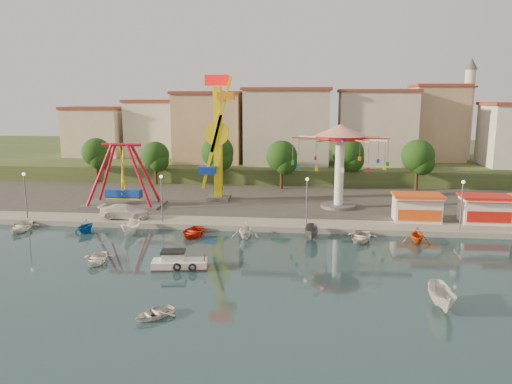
# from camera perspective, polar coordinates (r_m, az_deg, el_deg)

# --- Properties ---
(ground) EXTENTS (200.00, 200.00, 0.00)m
(ground) POSITION_cam_1_polar(r_m,az_deg,el_deg) (42.95, -5.30, -8.73)
(ground) COLOR #15323C
(ground) RESTS_ON ground
(quay_deck) EXTENTS (200.00, 100.00, 0.60)m
(quay_deck) POSITION_cam_1_polar(r_m,az_deg,el_deg) (102.90, 1.61, 3.05)
(quay_deck) COLOR #9E998E
(quay_deck) RESTS_ON ground
(asphalt_pad) EXTENTS (90.00, 28.00, 0.01)m
(asphalt_pad) POSITION_cam_1_polar(r_m,az_deg,el_deg) (71.43, -0.50, -0.21)
(asphalt_pad) COLOR #4C4944
(asphalt_pad) RESTS_ON quay_deck
(hill_terrace) EXTENTS (200.00, 60.00, 3.00)m
(hill_terrace) POSITION_cam_1_polar(r_m,az_deg,el_deg) (107.69, 1.83, 4.05)
(hill_terrace) COLOR #384C26
(hill_terrace) RESTS_ON ground
(pirate_ship_ride) EXTENTS (10.00, 5.00, 8.00)m
(pirate_ship_ride) POSITION_cam_1_polar(r_m,az_deg,el_deg) (65.36, -14.97, 1.74)
(pirate_ship_ride) COLOR #59595E
(pirate_ship_ride) RESTS_ON quay_deck
(kamikaze_tower) EXTENTS (4.00, 3.10, 16.50)m
(kamikaze_tower) POSITION_cam_1_polar(r_m,az_deg,el_deg) (66.19, -4.30, 5.86)
(kamikaze_tower) COLOR #59595E
(kamikaze_tower) RESTS_ON quay_deck
(wave_swinger) EXTENTS (11.60, 11.60, 10.40)m
(wave_swinger) POSITION_cam_1_polar(r_m,az_deg,el_deg) (62.37, 9.59, 5.06)
(wave_swinger) COLOR #59595E
(wave_swinger) RESTS_ON quay_deck
(booth_left) EXTENTS (5.40, 3.78, 3.08)m
(booth_left) POSITION_cam_1_polar(r_m,az_deg,el_deg) (58.63, 17.91, -1.67)
(booth_left) COLOR white
(booth_left) RESTS_ON quay_deck
(booth_mid) EXTENTS (5.40, 3.78, 3.08)m
(booth_mid) POSITION_cam_1_polar(r_m,az_deg,el_deg) (60.53, 24.67, -1.76)
(booth_mid) COLOR white
(booth_mid) RESTS_ON quay_deck
(lamp_post_0) EXTENTS (0.14, 0.14, 5.00)m
(lamp_post_0) POSITION_cam_1_polar(r_m,az_deg,el_deg) (62.75, -24.83, -0.48)
(lamp_post_0) COLOR #59595E
(lamp_post_0) RESTS_ON quay_deck
(lamp_post_1) EXTENTS (0.14, 0.14, 5.00)m
(lamp_post_1) POSITION_cam_1_polar(r_m,az_deg,el_deg) (56.21, -10.71, -0.87)
(lamp_post_1) COLOR #59595E
(lamp_post_1) RESTS_ON quay_deck
(lamp_post_2) EXTENTS (0.14, 0.14, 5.00)m
(lamp_post_2) POSITION_cam_1_polar(r_m,az_deg,el_deg) (53.79, 5.83, -1.27)
(lamp_post_2) COLOR #59595E
(lamp_post_2) RESTS_ON quay_deck
(lamp_post_3) EXTENTS (0.14, 0.14, 5.00)m
(lamp_post_3) POSITION_cam_1_polar(r_m,az_deg,el_deg) (56.03, 22.42, -1.56)
(lamp_post_3) COLOR #59595E
(lamp_post_3) RESTS_ON quay_deck
(tree_0) EXTENTS (4.60, 4.60, 7.19)m
(tree_0) POSITION_cam_1_polar(r_m,az_deg,el_deg) (84.37, -17.79, 4.33)
(tree_0) COLOR #382314
(tree_0) RESTS_ON quay_deck
(tree_1) EXTENTS (4.35, 4.35, 6.80)m
(tree_1) POSITION_cam_1_polar(r_m,az_deg,el_deg) (80.16, -11.43, 4.12)
(tree_1) COLOR #382314
(tree_1) RESTS_ON quay_deck
(tree_2) EXTENTS (5.02, 5.02, 7.85)m
(tree_2) POSITION_cam_1_polar(r_m,az_deg,el_deg) (77.21, -4.44, 4.59)
(tree_2) COLOR #382314
(tree_2) RESTS_ON quay_deck
(tree_3) EXTENTS (4.68, 4.68, 7.32)m
(tree_3) POSITION_cam_1_polar(r_m,az_deg,el_deg) (74.60, 2.95, 4.10)
(tree_3) COLOR #382314
(tree_3) RESTS_ON quay_deck
(tree_4) EXTENTS (4.86, 4.86, 7.60)m
(tree_4) POSITION_cam_1_polar(r_m,az_deg,el_deg) (77.64, 10.49, 4.35)
(tree_4) COLOR #382314
(tree_4) RESTS_ON quay_deck
(tree_5) EXTENTS (4.83, 4.83, 7.54)m
(tree_5) POSITION_cam_1_polar(r_m,az_deg,el_deg) (77.24, 18.02, 3.93)
(tree_5) COLOR #382314
(tree_5) RESTS_ON quay_deck
(building_0) EXTENTS (9.26, 9.53, 11.87)m
(building_0) POSITION_cam_1_polar(r_m,az_deg,el_deg) (95.41, -19.77, 7.01)
(building_0) COLOR beige
(building_0) RESTS_ON hill_terrace
(building_1) EXTENTS (12.33, 9.01, 8.63)m
(building_1) POSITION_cam_1_polar(r_m,az_deg,el_deg) (95.94, -11.79, 6.47)
(building_1) COLOR silver
(building_1) RESTS_ON hill_terrace
(building_2) EXTENTS (11.95, 9.28, 11.23)m
(building_2) POSITION_cam_1_polar(r_m,az_deg,el_deg) (93.20, -3.94, 7.35)
(building_2) COLOR tan
(building_2) RESTS_ON hill_terrace
(building_3) EXTENTS (12.59, 10.50, 9.20)m
(building_3) POSITION_cam_1_polar(r_m,az_deg,el_deg) (88.69, 4.56, 6.50)
(building_3) COLOR beige
(building_3) RESTS_ON hill_terrace
(building_4) EXTENTS (10.75, 9.23, 9.24)m
(building_4) POSITION_cam_1_polar(r_m,az_deg,el_deg) (92.67, 13.03, 6.46)
(building_4) COLOR beige
(building_4) RESTS_ON hill_terrace
(building_5) EXTENTS (12.77, 10.96, 11.21)m
(building_5) POSITION_cam_1_polar(r_m,az_deg,el_deg) (93.26, 21.38, 6.62)
(building_5) COLOR tan
(building_5) RESTS_ON hill_terrace
(minaret) EXTENTS (2.80, 2.80, 18.00)m
(minaret) POSITION_cam_1_polar(r_m,az_deg,el_deg) (97.61, 23.07, 8.99)
(minaret) COLOR silver
(minaret) RESTS_ON hill_terrace
(cabin_motorboat) EXTENTS (4.86, 2.47, 1.63)m
(cabin_motorboat) POSITION_cam_1_polar(r_m,az_deg,el_deg) (43.32, -8.87, -8.04)
(cabin_motorboat) COLOR white
(cabin_motorboat) RESTS_ON ground
(rowboat_a) EXTENTS (3.28, 4.13, 0.77)m
(rowboat_a) POSITION_cam_1_polar(r_m,az_deg,el_deg) (46.30, -17.81, -7.26)
(rowboat_a) COLOR white
(rowboat_a) RESTS_ON ground
(rowboat_b) EXTENTS (3.46, 3.55, 0.60)m
(rowboat_b) POSITION_cam_1_polar(r_m,az_deg,el_deg) (34.59, -11.57, -13.40)
(rowboat_b) COLOR silver
(rowboat_b) RESTS_ON ground
(skiff) EXTENTS (1.56, 4.09, 1.57)m
(skiff) POSITION_cam_1_polar(r_m,az_deg,el_deg) (37.32, 20.48, -11.22)
(skiff) COLOR silver
(skiff) RESTS_ON ground
(van) EXTENTS (5.70, 2.64, 1.61)m
(van) POSITION_cam_1_polar(r_m,az_deg,el_deg) (59.02, -14.77, -2.17)
(van) COLOR white
(van) RESTS_ON quay_deck
(moored_boat_0) EXTENTS (3.81, 4.76, 0.88)m
(moored_boat_0) POSITION_cam_1_polar(r_m,az_deg,el_deg) (60.09, -25.31, -3.59)
(moored_boat_0) COLOR silver
(moored_boat_0) RESTS_ON ground
(moored_boat_1) EXTENTS (2.85, 3.17, 1.48)m
(moored_boat_1) POSITION_cam_1_polar(r_m,az_deg,el_deg) (56.53, -18.93, -3.67)
(moored_boat_1) COLOR #1463B1
(moored_boat_1) RESTS_ON ground
(moored_boat_2) EXTENTS (1.61, 3.68, 1.39)m
(moored_boat_2) POSITION_cam_1_polar(r_m,az_deg,el_deg) (54.61, -14.12, -3.96)
(moored_boat_2) COLOR white
(moored_boat_2) RESTS_ON ground
(moored_boat_3) EXTENTS (3.31, 4.34, 0.84)m
(moored_boat_3) POSITION_cam_1_polar(r_m,az_deg,el_deg) (52.75, -7.28, -4.54)
(moored_boat_3) COLOR red
(moored_boat_3) RESTS_ON ground
(moored_boat_4) EXTENTS (3.03, 3.45, 1.72)m
(moored_boat_4) POSITION_cam_1_polar(r_m,az_deg,el_deg) (51.63, -1.16, -4.29)
(moored_boat_4) COLOR white
(moored_boat_4) RESTS_ON ground
(moored_boat_5) EXTENTS (1.46, 3.77, 1.45)m
(moored_boat_5) POSITION_cam_1_polar(r_m,az_deg,el_deg) (51.25, 6.39, -4.63)
(moored_boat_5) COLOR #5B5C60
(moored_boat_5) RESTS_ON ground
(moored_boat_6) EXTENTS (3.93, 4.81, 0.87)m
(moored_boat_6) POSITION_cam_1_polar(r_m,az_deg,el_deg) (51.59, 11.85, -5.03)
(moored_boat_6) COLOR silver
(moored_boat_6) RESTS_ON ground
(moored_boat_7) EXTENTS (3.04, 3.40, 1.62)m
(moored_boat_7) POSITION_cam_1_polar(r_m,az_deg,el_deg) (52.33, 17.92, -4.68)
(moored_boat_7) COLOR #E44F14
(moored_boat_7) RESTS_ON ground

